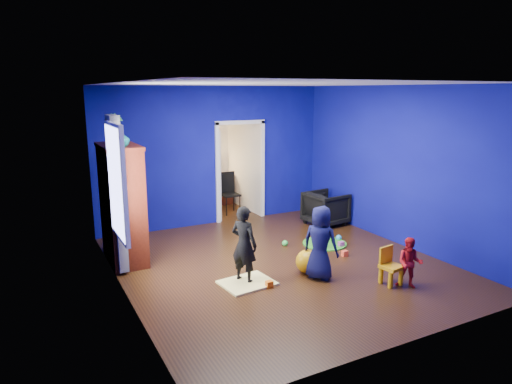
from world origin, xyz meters
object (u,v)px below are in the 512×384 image
toddler_red (410,263)px  crt_tv (125,201)px  kid_chair (391,268)px  folding_chair (230,194)px  play_mat (325,243)px  vase (122,139)px  study_desk (214,190)px  child_navy (320,243)px  child_black (244,244)px  hopper_ball (308,262)px  tv_armoire (122,204)px  armchair (326,208)px

toddler_red → crt_tv: (-3.38, 2.99, 0.65)m
kid_chair → folding_chair: bearing=87.1°
play_mat → folding_chair: (-0.65, 2.82, 0.45)m
crt_tv → kid_chair: 4.34m
vase → kid_chair: (3.27, -2.49, -1.83)m
vase → study_desk: bearing=48.7°
kid_chair → vase: bearing=134.4°
crt_tv → folding_chair: 3.44m
study_desk → child_navy: bearing=-94.0°
child_black → hopper_ball: size_ratio=3.11×
child_navy → folding_chair: 4.09m
child_black → crt_tv: (-1.35, 1.71, 0.44)m
crt_tv → study_desk: 4.08m
child_black → play_mat: child_black is taller
toddler_red → crt_tv: size_ratio=1.07×
child_navy → crt_tv: crt_tv is taller
tv_armoire → study_desk: 4.10m
play_mat → study_desk: bearing=99.8°
armchair → child_black: (-2.86, -1.88, 0.23)m
armchair → tv_armoire: tv_armoire is taller
armchair → crt_tv: bearing=86.2°
toddler_red → vase: 4.68m
vase → crt_tv: size_ratio=0.34×
child_black → study_desk: child_black is taller
hopper_ball → folding_chair: bearing=84.0°
child_navy → vase: vase is taller
child_black → crt_tv: bearing=8.7°
child_black → study_desk: (1.43, 4.62, -0.21)m
child_navy → vase: bearing=22.3°
kid_chair → folding_chair: size_ratio=0.54×
child_black → child_navy: bearing=-140.5°
child_black → play_mat: 2.32m
armchair → child_navy: 2.91m
tv_armoire → child_navy: bearing=-40.7°
kid_chair → play_mat: 1.95m
child_navy → folding_chair: (0.35, 4.08, -0.11)m
armchair → crt_tv: crt_tv is taller
child_navy → kid_chair: child_navy is taller
child_black → vase: 2.48m
tv_armoire → study_desk: bearing=45.9°
crt_tv → tv_armoire: bearing=180.0°
tv_armoire → kid_chair: size_ratio=3.92×
armchair → folding_chair: size_ratio=0.85×
kid_chair → study_desk: 5.73m
armchair → play_mat: size_ratio=0.96×
kid_chair → study_desk: bearing=86.2°
folding_chair → toddler_red: bearing=-83.1°
child_black → hopper_ball: child_black is taller
tv_armoire → play_mat: bearing=-14.0°
child_navy → folding_chair: bearing=-36.2°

